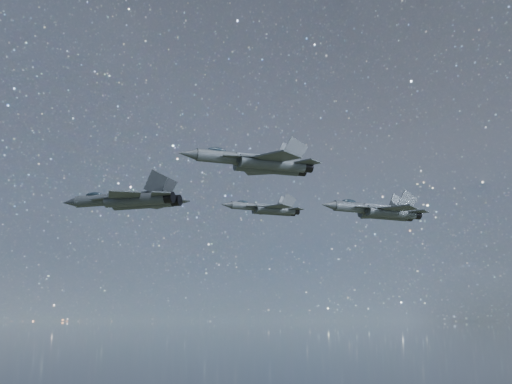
{
  "coord_description": "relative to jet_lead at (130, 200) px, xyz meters",
  "views": [
    {
      "loc": [
        -8.9,
        -83.65,
        125.71
      ],
      "look_at": [
        -3.26,
        0.45,
        143.97
      ],
      "focal_mm": 42.0,
      "sensor_mm": 36.0,
      "label": 1
    }
  ],
  "objects": [
    {
      "name": "jet_lead",
      "position": [
        0.0,
        0.0,
        0.0
      ],
      "size": [
        17.94,
        11.87,
        4.58
      ],
      "rotation": [
        0.0,
        0.0,
        -0.38
      ],
      "color": "#2E353A"
    },
    {
      "name": "jet_slot",
      "position": [
        35.05,
        5.42,
        -0.08
      ],
      "size": [
        16.79,
        11.18,
        4.26
      ],
      "rotation": [
        0.0,
        0.0,
        0.35
      ],
      "color": "#2E353A"
    },
    {
      "name": "jet_right",
      "position": [
        16.55,
        -8.19,
        3.23
      ],
      "size": [
        17.47,
        11.81,
        4.4
      ],
      "rotation": [
        0.0,
        0.0,
        0.28
      ],
      "color": "#2E353A"
    },
    {
      "name": "jet_left",
      "position": [
        20.51,
        26.06,
        3.93
      ],
      "size": [
        15.23,
        10.24,
        3.84
      ],
      "rotation": [
        0.0,
        0.0,
        0.31
      ],
      "color": "#2E353A"
    }
  ]
}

